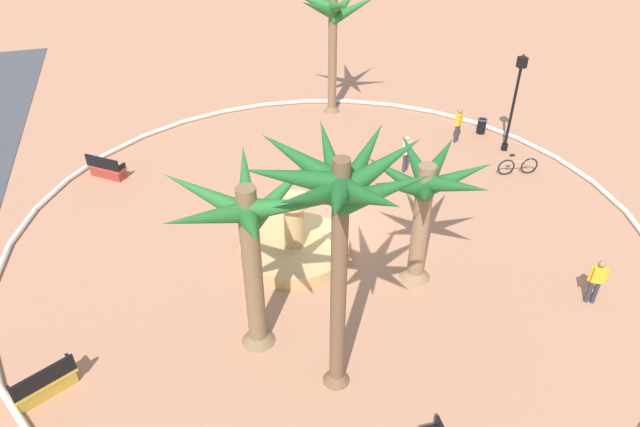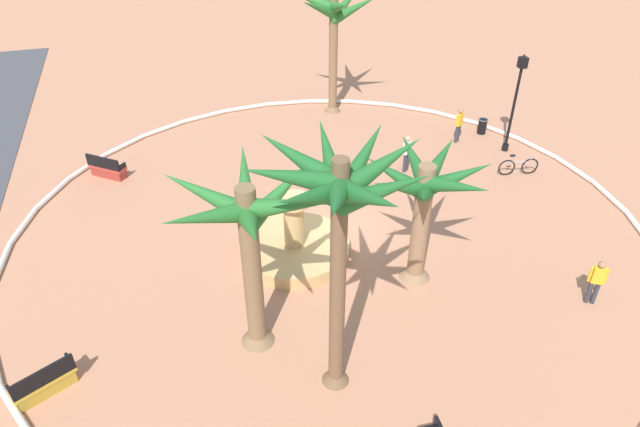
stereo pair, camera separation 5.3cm
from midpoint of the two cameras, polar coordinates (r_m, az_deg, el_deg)
name	(u,v)px [view 1 (the left image)]	position (r m, az deg, el deg)	size (l,w,h in m)	color
ground_plane	(330,230)	(20.71, 0.94, -1.62)	(80.00, 80.00, 0.00)	tan
plaza_curb	(330,227)	(20.65, 0.94, -1.39)	(22.61, 22.61, 0.20)	silver
fountain	(295,246)	(19.44, -2.61, -3.28)	(3.73, 3.73, 2.22)	tan
palm_tree_near_fountain	(341,203)	(11.90, 1.93, 1.06)	(4.05, 4.15, 6.98)	brown
palm_tree_by_curb	(333,18)	(27.89, 1.22, 18.91)	(4.76, 4.15, 6.08)	brown
palm_tree_mid_plaza	(425,194)	(17.08, 10.30, 1.88)	(3.90, 3.97, 4.42)	#8E6B4C
palm_tree_far_side	(249,230)	(14.19, -7.17, -1.60)	(4.49, 4.25, 5.42)	brown
bench_west	(107,170)	(25.20, -20.53, 4.13)	(1.39, 1.56, 1.00)	#B73D33
bench_southeast	(45,384)	(16.84, -25.83, -15.08)	(1.18, 1.65, 1.00)	gold
lamppost	(515,96)	(26.03, 18.84, 11.05)	(0.32, 0.32, 4.42)	black
trash_bin	(482,125)	(28.17, 15.77, 8.45)	(0.46, 0.46, 0.73)	black
bicycle_red_frame	(518,166)	(25.16, 19.06, 4.50)	(0.47, 1.71, 0.94)	black
person_cyclist_helmet	(458,123)	(26.85, 13.58, 8.73)	(0.35, 0.46, 1.63)	#33333D
person_cyclist_photo	(406,152)	(24.02, 8.55, 6.13)	(0.36, 0.45, 1.64)	#33333D
person_pedestrian_stroll	(597,280)	(19.11, 25.80, -5.95)	(0.35, 0.47, 1.61)	#33333D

